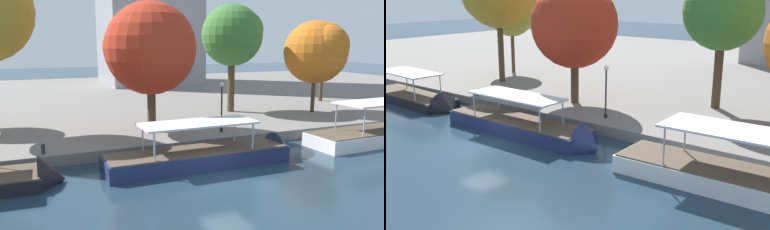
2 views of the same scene
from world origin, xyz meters
The scene contains 9 objects.
ground_plane centered at (0.00, 0.00, 0.00)m, with size 220.00×220.00×0.00m, color #1E3342.
dock_promenade centered at (0.00, 34.18, 0.38)m, with size 120.00×55.00×0.76m, color slate.
tour_boat_1 centered at (0.81, 3.48, 0.43)m, with size 13.01×2.95×3.82m.
mooring_bollard_0 centered at (-9.16, 7.35, 1.13)m, with size 0.28×0.28×0.69m.
lamp_post centered at (3.99, 8.43, 2.99)m, with size 0.35×0.35×3.92m.
tree_0 centered at (22.77, 18.46, 7.98)m, with size 4.46×4.46×9.34m.
tree_1 centered at (-1.09, 11.02, 7.13)m, with size 7.11×7.11×10.03m.
tree_3 centered at (16.65, 12.56, 6.74)m, with size 6.18×6.45×9.06m.
tree_5 centered at (9.27, 16.25, 8.48)m, with size 6.07×6.07×10.66m.
Camera 1 is at (-9.95, -18.23, 7.67)m, focal length 36.70 mm.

